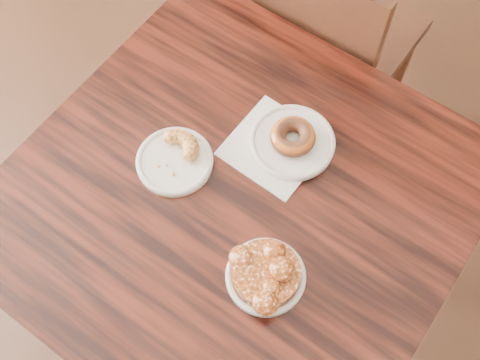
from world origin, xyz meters
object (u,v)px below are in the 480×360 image
at_px(glazed_donut, 293,137).
at_px(cruller_fragment, 174,156).
at_px(apple_fritter, 266,272).
at_px(cafe_table, 237,259).
at_px(chair_far, 325,37).

bearing_deg(glazed_donut, cruller_fragment, -146.47).
distance_m(glazed_donut, apple_fritter, 0.28).
relative_size(apple_fritter, cruller_fragment, 1.57).
bearing_deg(glazed_donut, apple_fritter, -78.34).
relative_size(cafe_table, cruller_fragment, 7.90).
bearing_deg(chair_far, cruller_fragment, 92.69).
relative_size(chair_far, cruller_fragment, 8.41).
height_order(cafe_table, glazed_donut, glazed_donut).
height_order(glazed_donut, apple_fritter, apple_fritter).
xyz_separation_m(cafe_table, apple_fritter, (0.11, -0.13, 0.41)).
bearing_deg(cruller_fragment, chair_far, 80.17).
distance_m(glazed_donut, cruller_fragment, 0.24).
xyz_separation_m(glazed_donut, cruller_fragment, (-0.20, -0.13, -0.01)).
bearing_deg(cruller_fragment, apple_fritter, -29.90).
bearing_deg(apple_fritter, cafe_table, 131.39).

